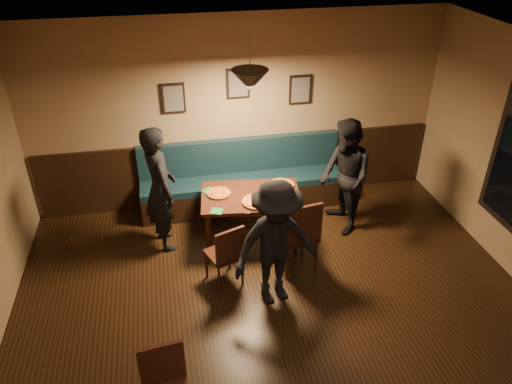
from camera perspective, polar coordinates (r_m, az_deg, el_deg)
The scene contains 23 objects.
floor at distance 5.18m, azimuth 5.16°, elevation -20.71°, with size 7.00×7.00×0.00m, color black.
ceiling at distance 3.46m, azimuth 7.34°, elevation 9.39°, with size 7.00×7.00×0.00m, color silver.
wall_back at distance 7.14m, azimuth -2.08°, elevation 9.16°, with size 6.00×6.00×0.00m, color #8C704F.
wainscot at distance 7.50m, azimuth -1.91°, elevation 2.68°, with size 5.88×0.06×1.00m, color black.
booth_bench at distance 7.26m, azimuth -1.55°, elevation 1.69°, with size 3.00×0.60×1.00m, color #0F232D, non-canonical shape.
picture_left at distance 6.93m, azimuth -9.57°, elevation 10.70°, with size 0.32×0.04×0.42m, color black.
picture_center at distance 6.96m, azimuth -2.11°, elevation 12.51°, with size 0.32×0.04×0.42m, color black.
picture_right at distance 7.20m, azimuth 5.15°, elevation 11.79°, with size 0.32×0.04×0.42m, color black.
pendant_lamp at distance 5.80m, azimuth -0.70°, elevation 12.86°, with size 0.44×0.44×0.25m, color black.
dining_table at distance 6.65m, azimuth -0.60°, elevation -2.92°, with size 1.30×0.83×0.70m, color #321C0D.
chair_near_left at distance 5.91m, azimuth -3.77°, elevation -7.04°, with size 0.38×0.38×0.85m, color #33140E, non-canonical shape.
chair_near_right at distance 6.08m, azimuth 4.68°, elevation -4.75°, with size 0.45×0.45×1.02m, color #331A0E, non-canonical shape.
diner_left at distance 6.39m, azimuth -11.08°, elevation 0.35°, with size 0.63×0.41×1.72m, color black.
diner_right at distance 6.73m, azimuth 10.29°, elevation 1.67°, with size 0.79×0.62×1.63m, color black.
diner_front at distance 5.44m, azimuth 2.33°, elevation -6.09°, with size 1.01×0.58×1.56m, color black.
pizza_a at distance 6.48m, azimuth -4.36°, elevation -0.13°, with size 0.32×0.32×0.04m, color orange.
pizza_b at distance 6.28m, azimuth 0.10°, elevation -1.12°, with size 0.38×0.38×0.04m, color #D55F28.
pizza_c at distance 6.66m, azimuth 2.96°, elevation 0.84°, with size 0.35×0.35×0.04m, color orange.
soda_glass at distance 6.31m, azimuth 5.02°, elevation -0.62°, with size 0.06×0.06×0.13m, color black.
tabasco_bottle at distance 6.46m, azimuth 3.51°, elevation 0.23°, with size 0.03×0.03×0.12m, color #911604.
napkin_a at distance 6.57m, azimuth -5.48°, elevation 0.13°, with size 0.16×0.16×0.01m, color #1F7638.
napkin_b at distance 6.15m, azimuth -4.60°, elevation -2.23°, with size 0.14×0.14×0.01m, color #1F753B.
cutlery_set at distance 6.13m, azimuth 0.08°, elevation -2.21°, with size 0.02×0.17×0.00m, color silver.
Camera 1 is at (-1.06, -3.04, 4.06)m, focal length 34.40 mm.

